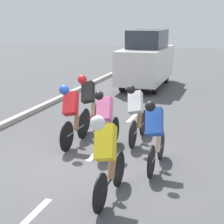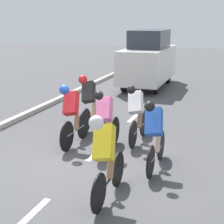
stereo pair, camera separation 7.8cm
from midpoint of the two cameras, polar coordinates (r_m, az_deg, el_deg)
ground_plane at (r=8.27m, az=-3.04°, el=-7.09°), size 60.00×60.00×0.00m
lane_stripe_near at (r=6.11m, az=-12.57°, el=-15.66°), size 0.12×1.40×0.01m
lane_stripe_mid at (r=8.73m, az=-1.75°, el=-5.86°), size 0.12×1.40×0.01m
lane_stripe_far at (r=11.65m, az=3.69°, el=-0.65°), size 0.12×1.40×0.01m
cyclist_yellow at (r=6.19m, az=-0.70°, el=-6.46°), size 0.42×1.65×1.54m
cyclist_black at (r=10.16m, az=-3.22°, el=1.84°), size 0.45×1.71×1.53m
cyclist_blue at (r=7.48m, az=6.80°, el=-3.25°), size 0.41×1.65×1.48m
cyclist_white at (r=9.08m, az=4.01°, el=-0.05°), size 0.43×1.70×1.47m
cyclist_red at (r=8.88m, az=-5.83°, el=-0.19°), size 0.43×1.68×1.52m
cyclist_pink at (r=8.36m, az=-0.70°, el=-1.30°), size 0.41×1.66×1.49m
support_car at (r=16.36m, az=5.69°, el=7.98°), size 1.70×4.25×2.45m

